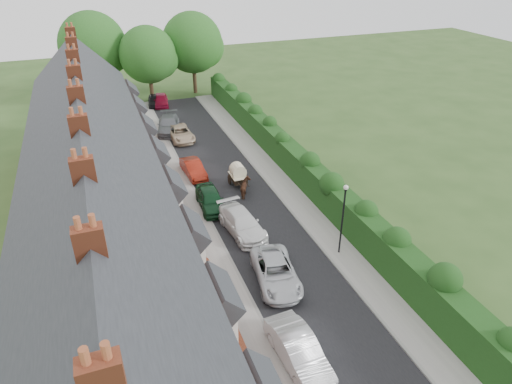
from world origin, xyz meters
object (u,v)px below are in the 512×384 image
(car_green, at_px, (210,199))
(car_red, at_px, (193,169))
(lamppost, at_px, (343,211))
(horse, at_px, (246,188))
(car_white, at_px, (242,223))
(car_beige, at_px, (180,133))
(car_silver_a, at_px, (299,351))
(car_grey, at_px, (168,124))
(car_black, at_px, (154,100))
(car_silver_b, at_px, (276,272))
(horse_cart, at_px, (238,173))

(car_green, bearing_deg, car_red, 91.97)
(lamppost, xyz_separation_m, horse, (-3.29, 9.32, -2.55))
(car_red, bearing_deg, car_white, -87.58)
(car_beige, bearing_deg, car_green, -95.47)
(lamppost, relative_size, car_red, 1.27)
(car_silver_a, bearing_deg, car_grey, 86.72)
(car_beige, distance_m, horse, 13.67)
(car_green, height_order, car_beige, car_green)
(car_green, relative_size, car_black, 1.17)
(car_silver_b, relative_size, car_beige, 1.08)
(car_white, bearing_deg, horse_cart, 67.81)
(lamppost, bearing_deg, car_grey, 104.14)
(car_white, bearing_deg, car_black, 86.18)
(car_silver_a, relative_size, car_beige, 1.00)
(car_grey, bearing_deg, car_beige, -61.79)
(car_silver_b, bearing_deg, car_black, 100.73)
(car_grey, relative_size, car_black, 1.43)
(car_black, height_order, horse_cart, horse_cart)
(car_silver_b, bearing_deg, car_white, 100.42)
(lamppost, xyz_separation_m, horse_cart, (-3.29, 11.24, -2.14))
(car_grey, xyz_separation_m, car_black, (0.00, 9.20, -0.14))
(car_silver_b, relative_size, car_white, 1.00)
(car_black, bearing_deg, car_beige, -78.51)
(car_red, bearing_deg, horse, -63.19)
(car_silver_a, xyz_separation_m, horse_cart, (2.98, 18.33, 0.37))
(car_silver_a, distance_m, car_beige, 29.88)
(car_silver_a, bearing_deg, car_green, 86.97)
(car_red, height_order, horse, horse)
(car_silver_b, bearing_deg, car_red, 103.46)
(car_silver_b, xyz_separation_m, car_white, (-0.19, 5.77, 0.03))
(car_white, distance_m, car_red, 9.83)
(car_green, bearing_deg, lamppost, -50.90)
(lamppost, relative_size, car_black, 1.35)
(car_grey, height_order, horse, car_grey)
(car_green, bearing_deg, car_black, 92.44)
(lamppost, bearing_deg, car_silver_b, -167.12)
(car_silver_a, relative_size, car_red, 1.18)
(car_black, distance_m, horse_cart, 23.57)
(lamppost, bearing_deg, horse, 109.43)
(car_white, height_order, horse, car_white)
(horse, xyz_separation_m, horse_cart, (0.00, 1.92, 0.40))
(car_white, xyz_separation_m, horse_cart, (1.91, 6.62, 0.40))
(car_beige, bearing_deg, car_white, -91.03)
(lamppost, height_order, car_beige, lamppost)
(car_black, bearing_deg, car_grey, -82.00)
(car_silver_b, relative_size, car_red, 1.27)
(lamppost, height_order, car_silver_a, lamppost)
(horse, relative_size, horse_cart, 0.63)
(car_white, xyz_separation_m, car_beige, (-0.49, 18.16, -0.08))
(car_white, height_order, car_red, car_white)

